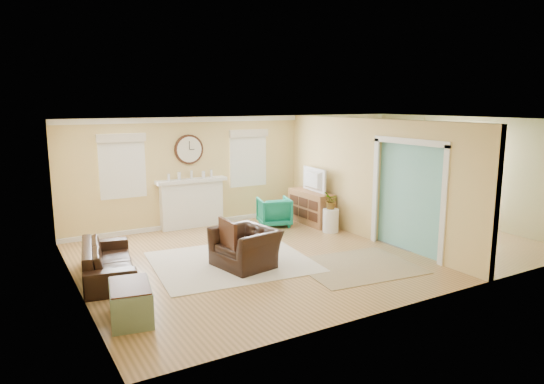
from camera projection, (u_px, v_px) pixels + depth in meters
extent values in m
plane|color=olive|center=(313.00, 249.00, 9.87)|extent=(9.00, 9.00, 0.00)
cube|color=#D5BC75|center=(246.00, 168.00, 12.19)|extent=(9.00, 0.02, 2.60)
cube|color=#D5BC75|center=(432.00, 216.00, 7.09)|extent=(9.00, 0.02, 2.60)
cube|color=#D5BC75|center=(73.00, 211.00, 7.41)|extent=(0.02, 6.00, 2.60)
cube|color=#D5BC75|center=(465.00, 170.00, 11.86)|extent=(0.02, 6.00, 2.60)
cube|color=white|center=(315.00, 120.00, 9.40)|extent=(9.00, 6.00, 0.02)
cube|color=#D5BC75|center=(332.00, 172.00, 11.57)|extent=(0.12, 3.20, 2.60)
cube|color=#D5BC75|center=(471.00, 200.00, 8.25)|extent=(0.12, 1.00, 2.60)
cube|color=#D5BC75|center=(413.00, 131.00, 9.24)|extent=(0.12, 1.80, 0.40)
cube|color=white|center=(375.00, 191.00, 10.21)|extent=(0.04, 0.12, 2.20)
cube|color=white|center=(444.00, 206.00, 8.68)|extent=(0.04, 0.12, 2.20)
cube|color=white|center=(410.00, 141.00, 9.24)|extent=(0.04, 1.92, 0.12)
cube|color=#6BBBB9|center=(374.00, 180.00, 10.41)|extent=(0.02, 6.00, 2.60)
cube|color=white|center=(192.00, 204.00, 11.48)|extent=(1.50, 0.24, 1.10)
cube|color=white|center=(192.00, 181.00, 11.35)|extent=(1.70, 0.30, 0.08)
cube|color=black|center=(190.00, 206.00, 11.58)|extent=(0.85, 0.02, 0.75)
cube|color=gold|center=(192.00, 210.00, 11.50)|extent=(0.85, 0.02, 0.62)
cylinder|color=#401F12|center=(189.00, 149.00, 11.32)|extent=(0.70, 0.06, 0.70)
cylinder|color=silver|center=(189.00, 150.00, 11.29)|extent=(0.60, 0.01, 0.60)
cube|color=black|center=(189.00, 145.00, 11.27)|extent=(0.02, 0.01, 0.20)
cube|color=black|center=(192.00, 149.00, 11.32)|extent=(0.12, 0.01, 0.02)
cube|color=white|center=(122.00, 166.00, 10.62)|extent=(0.90, 0.03, 1.30)
cube|color=white|center=(122.00, 167.00, 10.59)|extent=(1.00, 0.04, 1.40)
cube|color=beige|center=(121.00, 138.00, 10.44)|extent=(1.05, 0.10, 0.18)
cube|color=white|center=(248.00, 158.00, 12.15)|extent=(0.90, 0.03, 1.30)
cube|color=white|center=(248.00, 158.00, 12.12)|extent=(1.00, 0.04, 1.40)
cube|color=beige|center=(249.00, 133.00, 11.97)|extent=(1.05, 0.10, 0.18)
cube|color=white|center=(464.00, 178.00, 11.88)|extent=(0.03, 1.60, 2.10)
cube|color=white|center=(463.00, 178.00, 11.87)|extent=(0.03, 1.70, 2.20)
cylinder|color=gold|center=(424.00, 124.00, 10.91)|extent=(0.02, 0.02, 0.30)
sphere|color=white|center=(424.00, 135.00, 10.95)|extent=(0.30, 0.30, 0.30)
cube|color=beige|center=(232.00, 262.00, 9.03)|extent=(3.06, 2.73, 0.02)
cube|color=tan|center=(357.00, 266.00, 8.79)|extent=(2.23, 1.90, 0.01)
cube|color=slate|center=(400.00, 229.00, 11.40)|extent=(2.27, 2.84, 0.01)
imported|color=black|center=(108.00, 260.00, 8.21)|extent=(1.12, 2.14, 0.60)
imported|color=black|center=(245.00, 247.00, 8.76)|extent=(1.13, 1.24, 0.70)
imported|color=#086F53|center=(274.00, 212.00, 11.65)|extent=(0.91, 0.92, 0.68)
cube|color=gray|center=(131.00, 303.00, 6.60)|extent=(0.68, 0.96, 0.49)
cube|color=#401F12|center=(130.00, 285.00, 6.56)|extent=(0.65, 0.91, 0.02)
cube|color=#A46F3F|center=(311.00, 207.00, 11.87)|extent=(0.46, 1.38, 0.80)
cube|color=#401F12|center=(313.00, 205.00, 11.37)|extent=(0.01, 0.37, 0.22)
cube|color=#401F12|center=(313.00, 217.00, 11.42)|extent=(0.01, 0.37, 0.22)
cube|color=#401F12|center=(303.00, 202.00, 11.72)|extent=(0.01, 0.37, 0.22)
cube|color=#401F12|center=(303.00, 213.00, 11.77)|extent=(0.01, 0.37, 0.22)
cube|color=#401F12|center=(294.00, 199.00, 12.07)|extent=(0.01, 0.37, 0.22)
cube|color=#401F12|center=(294.00, 210.00, 12.12)|extent=(0.01, 0.37, 0.22)
imported|color=black|center=(311.00, 180.00, 11.73)|extent=(0.21, 1.00, 0.57)
cylinder|color=white|center=(331.00, 221.00, 11.10)|extent=(0.36, 0.36, 0.53)
imported|color=#337F33|center=(331.00, 201.00, 11.01)|extent=(0.44, 0.46, 0.39)
imported|color=#401F12|center=(401.00, 215.00, 11.34)|extent=(1.34, 2.06, 0.67)
cube|color=slate|center=(371.00, 201.00, 12.30)|extent=(0.55, 0.55, 0.05)
cube|color=slate|center=(372.00, 190.00, 12.25)|extent=(0.44, 0.17, 0.53)
cylinder|color=black|center=(369.00, 208.00, 12.60)|extent=(0.03, 0.03, 0.44)
cylinder|color=black|center=(381.00, 210.00, 12.35)|extent=(0.03, 0.03, 0.44)
cylinder|color=black|center=(361.00, 210.00, 12.34)|extent=(0.03, 0.03, 0.44)
cylinder|color=black|center=(373.00, 213.00, 12.10)|extent=(0.03, 0.03, 0.44)
cube|color=slate|center=(438.00, 219.00, 10.28)|extent=(0.48, 0.48, 0.05)
cube|color=slate|center=(439.00, 206.00, 10.23)|extent=(0.46, 0.07, 0.55)
cylinder|color=black|center=(439.00, 234.00, 10.08)|extent=(0.03, 0.03, 0.46)
cylinder|color=black|center=(425.00, 230.00, 10.39)|extent=(0.03, 0.03, 0.46)
cylinder|color=black|center=(450.00, 232.00, 10.27)|extent=(0.03, 0.03, 0.46)
cylinder|color=black|center=(436.00, 228.00, 10.59)|extent=(0.03, 0.03, 0.46)
cube|color=white|center=(381.00, 211.00, 11.02)|extent=(0.56, 0.56, 0.05)
cube|color=white|center=(382.00, 200.00, 10.97)|extent=(0.17, 0.45, 0.54)
cylinder|color=black|center=(369.00, 223.00, 11.06)|extent=(0.03, 0.03, 0.46)
cylinder|color=black|center=(378.00, 220.00, 11.32)|extent=(0.03, 0.03, 0.46)
cylinder|color=black|center=(383.00, 225.00, 10.81)|extent=(0.03, 0.03, 0.46)
cylinder|color=black|center=(392.00, 223.00, 11.07)|extent=(0.03, 0.03, 0.46)
cube|color=slate|center=(415.00, 208.00, 11.68)|extent=(0.41, 0.41, 0.05)
cube|color=slate|center=(415.00, 199.00, 11.63)|extent=(0.07, 0.40, 0.47)
cylinder|color=black|center=(424.00, 218.00, 11.67)|extent=(0.03, 0.03, 0.39)
cylinder|color=black|center=(415.00, 219.00, 11.50)|extent=(0.03, 0.03, 0.39)
cylinder|color=black|center=(414.00, 215.00, 11.94)|extent=(0.03, 0.03, 0.39)
cylinder|color=black|center=(405.00, 217.00, 11.77)|extent=(0.03, 0.03, 0.39)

